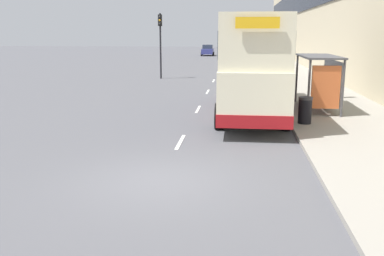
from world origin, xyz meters
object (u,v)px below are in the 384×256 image
(car_0, at_px, (208,50))
(pedestrian_2, at_px, (341,81))
(bus_shelter, at_px, (323,72))
(pedestrian_at_shelter, at_px, (339,89))
(double_decker_bus_near, at_px, (251,64))
(pedestrian_1, at_px, (289,89))
(traffic_light_far_kerb, at_px, (160,35))
(litter_bin, at_px, (305,110))

(car_0, relative_size, pedestrian_2, 2.28)
(bus_shelter, xyz_separation_m, pedestrian_at_shelter, (1.12, 1.65, -0.93))
(double_decker_bus_near, relative_size, pedestrian_1, 6.94)
(pedestrian_1, distance_m, traffic_light_far_kerb, 16.12)
(car_0, height_order, traffic_light_far_kerb, traffic_light_far_kerb)
(traffic_light_far_kerb, bearing_deg, pedestrian_1, -56.32)
(pedestrian_1, distance_m, litter_bin, 4.47)
(pedestrian_2, xyz_separation_m, traffic_light_far_kerb, (-11.91, 10.47, 2.41))
(pedestrian_2, relative_size, traffic_light_far_kerb, 0.35)
(car_0, height_order, pedestrian_at_shelter, car_0)
(pedestrian_1, xyz_separation_m, pedestrian_2, (3.09, 2.78, 0.11))
(car_0, relative_size, pedestrian_1, 2.61)
(bus_shelter, bearing_deg, pedestrian_1, 136.95)
(double_decker_bus_near, height_order, pedestrian_1, double_decker_bus_near)
(bus_shelter, distance_m, double_decker_bus_near, 3.37)
(traffic_light_far_kerb, bearing_deg, double_decker_bus_near, -65.47)
(double_decker_bus_near, relative_size, pedestrian_2, 6.08)
(litter_bin, bearing_deg, car_0, 98.07)
(double_decker_bus_near, xyz_separation_m, pedestrian_at_shelter, (4.42, 2.20, -1.34))
(pedestrian_at_shelter, xyz_separation_m, pedestrian_2, (0.62, 2.39, 0.12))
(car_0, distance_m, pedestrian_1, 51.20)
(double_decker_bus_near, distance_m, pedestrian_1, 2.98)
(litter_bin, xyz_separation_m, traffic_light_far_kerb, (-8.95, 17.71, 2.81))
(double_decker_bus_near, bearing_deg, traffic_light_far_kerb, 114.53)
(pedestrian_2, bearing_deg, double_decker_bus_near, -137.67)
(bus_shelter, relative_size, pedestrian_1, 2.65)
(bus_shelter, xyz_separation_m, double_decker_bus_near, (-3.30, -0.56, 0.41))
(litter_bin, bearing_deg, bus_shelter, 69.12)
(car_0, xyz_separation_m, pedestrian_2, (10.77, -47.84, 0.18))
(pedestrian_1, distance_m, pedestrian_2, 4.15)
(bus_shelter, height_order, pedestrian_at_shelter, bus_shelter)
(litter_bin, bearing_deg, pedestrian_1, 91.56)
(double_decker_bus_near, relative_size, litter_bin, 10.49)
(bus_shelter, xyz_separation_m, litter_bin, (-1.22, -3.20, -1.21))
(traffic_light_far_kerb, bearing_deg, pedestrian_at_shelter, -48.70)
(traffic_light_far_kerb, bearing_deg, bus_shelter, -54.96)
(pedestrian_at_shelter, distance_m, litter_bin, 5.39)
(pedestrian_1, xyz_separation_m, traffic_light_far_kerb, (-8.83, 13.25, 2.52))
(pedestrian_2, height_order, traffic_light_far_kerb, traffic_light_far_kerb)
(pedestrian_at_shelter, distance_m, pedestrian_2, 2.47)
(double_decker_bus_near, height_order, litter_bin, double_decker_bus_near)
(pedestrian_1, relative_size, pedestrian_2, 0.88)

